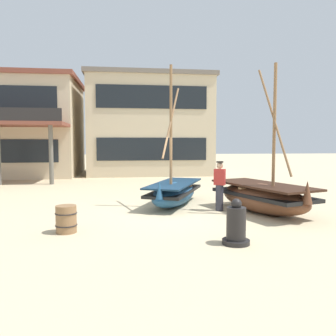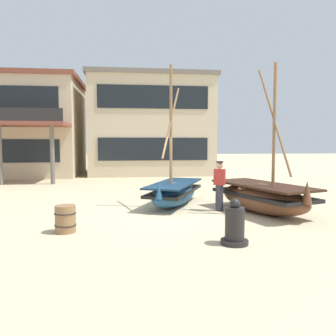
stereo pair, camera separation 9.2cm
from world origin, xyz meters
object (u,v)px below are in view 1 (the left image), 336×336
Objects in this scene: fishing_boat_near_left at (263,196)px; fishing_boat_centre_large at (174,192)px; capstan_winch at (236,226)px; harbor_building_main at (149,126)px; wooden_barrel at (66,219)px; harbor_building_annex at (8,127)px; fisherman_by_hull at (220,186)px.

fishing_boat_centre_large is (-2.71, 1.72, -0.06)m from fishing_boat_near_left.
capstan_winch is 0.11× the size of harbor_building_main.
fishing_boat_near_left reaches higher than wooden_barrel.
capstan_winch reaches higher than wooden_barrel.
wooden_barrel is 0.07× the size of harbor_building_annex.
wooden_barrel is 18.14m from harbor_building_annex.
fisherman_by_hull is 1.62× the size of capstan_winch.
fishing_boat_centre_large reaches higher than fishing_boat_near_left.
fisherman_by_hull is at bearing 160.43° from fishing_boat_near_left.
fishing_boat_near_left is 19.75m from harbor_building_annex.
harbor_building_main is at bearing 89.90° from fishing_boat_centre_large.
wooden_barrel is 0.08× the size of harbor_building_main.
fishing_boat_near_left is 4.58× the size of capstan_winch.
capstan_winch is (-2.02, -3.26, -0.12)m from fishing_boat_near_left.
fishing_boat_centre_large is 0.50× the size of harbor_building_annex.
harbor_building_main is 0.90× the size of harbor_building_annex.
harbor_building_main is (-2.68, 15.10, 3.08)m from fishing_boat_near_left.
fisherman_by_hull is at bearing -84.74° from harbor_building_main.
capstan_winch is at bearing -121.80° from fishing_boat_near_left.
capstan_winch is at bearing -59.23° from harbor_building_annex.
fishing_boat_near_left is at bearing 16.35° from wooden_barrel.
fishing_boat_near_left is 15.64m from harbor_building_main.
capstan_winch is at bearing -100.35° from fisherman_by_hull.
fishing_boat_centre_large is 4.80m from wooden_barrel.
harbor_building_annex is (-10.74, 18.04, 3.03)m from capstan_winch.
fishing_boat_near_left is at bearing -32.42° from fishing_boat_centre_large.
wooden_barrel is (-4.67, -2.24, -0.48)m from fisherman_by_hull.
harbor_building_main is at bearing 1.74° from harbor_building_annex.
capstan_winch is 21.22m from harbor_building_annex.
fishing_boat_centre_large is 2.98× the size of fisherman_by_hull.
harbor_building_annex reaches higher than fishing_boat_near_left.
fishing_boat_near_left reaches higher than fisherman_by_hull.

